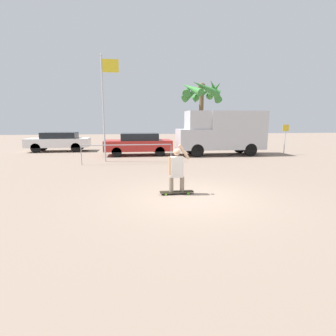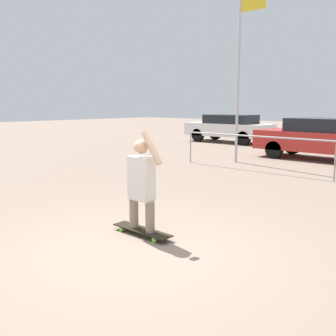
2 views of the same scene
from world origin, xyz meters
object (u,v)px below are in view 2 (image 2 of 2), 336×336
object	(u,v)px
parked_car_red	(322,138)
flagpole	(241,59)
person_skateboarder	(141,181)
skateboard	(142,230)
parked_car_white	(229,127)

from	to	relation	value
parked_car_red	flagpole	world-z (taller)	flagpole
person_skateboarder	parked_car_red	distance (m)	10.07
skateboard	parked_car_white	xyz separation A→B (m)	(-6.98, 13.21, 0.72)
parked_car_white	skateboard	bearing A→B (deg)	-62.14
skateboard	flagpole	size ratio (longest dim) A/B	0.18
parked_car_red	parked_car_white	world-z (taller)	parked_car_red
parked_car_red	flagpole	xyz separation A→B (m)	(-1.90, -2.60, 2.69)
skateboard	parked_car_white	world-z (taller)	parked_car_white
flagpole	parked_car_white	bearing A→B (deg)	125.55
person_skateboarder	parked_car_red	xyz separation A→B (m)	(-0.94, 10.03, -0.06)
parked_car_white	flagpole	bearing A→B (deg)	-54.45
parked_car_red	parked_car_white	size ratio (longest dim) A/B	0.99
skateboard	parked_car_white	bearing A→B (deg)	117.86
parked_car_red	flagpole	distance (m)	4.20
person_skateboarder	flagpole	size ratio (longest dim) A/B	0.26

